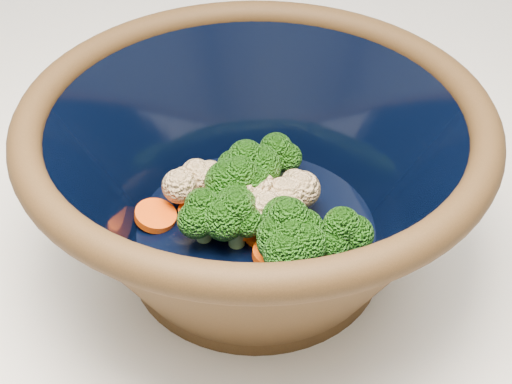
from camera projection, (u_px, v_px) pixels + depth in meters
name	position (u px, v px, depth m)	size (l,w,h in m)	color
mixing_bowl	(256.00, 177.00, 0.50)	(0.33, 0.33, 0.14)	black
vegetable_pile	(259.00, 201.00, 0.51)	(0.17, 0.13, 0.05)	#608442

